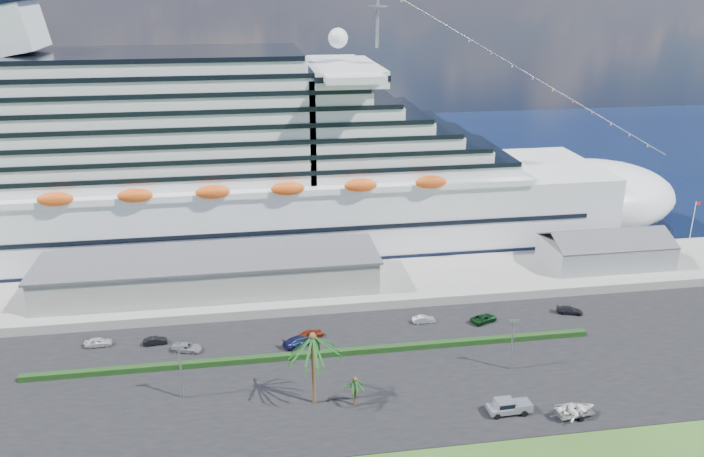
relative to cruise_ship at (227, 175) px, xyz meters
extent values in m
plane|color=#294717|center=(21.53, -64.00, -16.69)|extent=(420.00, 420.00, 0.00)
cube|color=black|center=(21.53, -53.00, -16.63)|extent=(140.00, 38.00, 0.12)
cube|color=gray|center=(21.53, -24.00, -15.79)|extent=(240.00, 20.00, 1.80)
cube|color=black|center=(21.53, 66.00, -16.68)|extent=(420.00, 160.00, 0.02)
cube|color=silver|center=(1.53, 0.00, -8.69)|extent=(160.00, 30.00, 16.00)
ellipsoid|color=silver|center=(81.53, 0.00, -8.69)|extent=(40.00, 30.00, 16.00)
cube|color=black|center=(1.53, 0.00, -15.49)|extent=(164.00, 30.60, 2.40)
cube|color=silver|center=(-10.47, 0.00, 12.91)|extent=(128.00, 26.00, 24.80)
cube|color=silver|center=(24.33, 0.00, 20.71)|extent=(14.00, 38.00, 3.20)
cube|color=silver|center=(-38.47, 0.00, 30.31)|extent=(11.58, 14.00, 11.58)
cylinder|color=gray|center=(31.53, 0.00, 31.31)|extent=(0.70, 0.70, 12.00)
ellipsoid|color=#E55115|center=(-2.47, -15.80, 1.11)|extent=(90.00, 2.40, 2.60)
ellipsoid|color=#E55115|center=(-2.47, 15.80, 1.11)|extent=(90.00, 2.40, 2.60)
cube|color=black|center=(1.53, 0.00, -7.89)|extent=(144.00, 30.40, 0.90)
cube|color=gray|center=(-3.47, -24.00, -11.89)|extent=(60.00, 14.00, 6.00)
cube|color=#4C4C54|center=(-3.47, -24.00, -8.79)|extent=(61.00, 15.00, 0.40)
cube|color=gray|center=(73.53, -24.00, -12.49)|extent=(24.00, 12.00, 4.80)
cube|color=#4C4C54|center=(73.53, -27.00, -8.89)|extent=(24.00, 6.31, 2.74)
cube|color=#4C4C54|center=(73.53, -21.00, -8.89)|extent=(24.00, 6.31, 2.74)
cylinder|color=silver|center=(91.53, -24.00, -8.89)|extent=(0.16, 0.16, 12.00)
cube|color=red|center=(92.03, -24.00, -3.29)|extent=(1.00, 0.04, 0.70)
cube|color=black|center=(13.53, -48.00, -16.12)|extent=(88.00, 1.10, 0.90)
cylinder|color=gray|center=(-6.47, -56.00, -12.57)|extent=(0.24, 0.24, 8.00)
cube|color=gray|center=(-6.47, -56.00, -8.47)|extent=(1.60, 0.35, 0.35)
cylinder|color=gray|center=(41.53, -56.00, -12.57)|extent=(0.24, 0.24, 8.00)
cube|color=gray|center=(41.53, -56.00, -8.47)|extent=(1.60, 0.35, 0.35)
cylinder|color=#47301E|center=(11.53, -60.00, -11.44)|extent=(0.54, 0.54, 10.50)
sphere|color=#47301E|center=(11.53, -60.00, -6.19)|extent=(0.98, 0.98, 0.98)
cylinder|color=#47301E|center=(17.03, -61.50, -14.59)|extent=(0.35, 0.35, 4.20)
sphere|color=#47301E|center=(17.03, -61.50, -12.49)|extent=(0.73, 0.73, 0.73)
imported|color=silver|center=(-20.85, -39.27, -15.87)|extent=(4.26, 1.97, 1.41)
imported|color=black|center=(-11.95, -40.09, -15.96)|extent=(3.88, 1.72, 1.24)
imported|color=#9D9EA6|center=(-6.78, -43.07, -15.93)|extent=(5.05, 3.40, 1.29)
imported|color=#131543|center=(10.79, -44.08, -15.80)|extent=(5.76, 4.22, 1.55)
imported|color=maroon|center=(12.90, -42.02, -15.84)|extent=(4.67, 3.40, 1.48)
imported|color=#9B9CA1|center=(32.44, -39.75, -15.94)|extent=(3.85, 1.35, 1.27)
imported|color=black|center=(42.64, -41.06, -15.92)|extent=(5.20, 3.72, 1.32)
imported|color=black|center=(58.50, -40.44, -15.93)|extent=(4.78, 3.15, 1.29)
cylinder|color=black|center=(35.24, -67.64, -16.14)|extent=(0.88, 0.34, 0.87)
cylinder|color=black|center=(35.24, -65.56, -16.14)|extent=(0.88, 0.34, 0.87)
cylinder|color=black|center=(39.07, -67.64, -16.14)|extent=(0.88, 0.34, 0.87)
cylinder|color=black|center=(39.07, -65.56, -16.14)|extent=(0.88, 0.34, 0.87)
cube|color=#A9ABB0|center=(37.32, -66.60, -15.76)|extent=(5.97, 2.39, 0.76)
cube|color=#A9ABB0|center=(38.90, -66.60, -15.32)|extent=(2.69, 2.22, 0.60)
cube|color=#A9ABB0|center=(36.55, -66.60, -14.99)|extent=(2.47, 2.16, 1.04)
cube|color=black|center=(36.55, -66.60, -14.88)|extent=(2.26, 2.20, 0.60)
cube|color=#A9ABB0|center=(34.81, -66.60, -15.54)|extent=(1.05, 2.11, 0.38)
cube|color=gray|center=(45.68, -68.87, -15.96)|extent=(5.35, 2.57, 0.13)
cylinder|color=gray|center=(43.33, -68.87, -15.96)|extent=(2.45, 0.42, 0.09)
cylinder|color=black|center=(46.13, -69.87, -16.22)|extent=(0.74, 0.34, 0.71)
cylinder|color=black|center=(46.13, -67.86, -16.22)|extent=(0.74, 0.34, 0.71)
imported|color=silver|center=(45.68, -68.87, -15.31)|extent=(6.15, 4.76, 1.17)
camera|label=1|loc=(4.06, -140.62, 38.90)|focal=35.00mm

